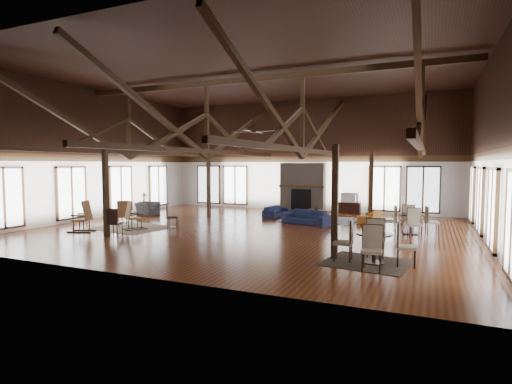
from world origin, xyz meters
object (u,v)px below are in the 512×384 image
at_px(armchair, 148,209).
at_px(cafe_table_far, 411,220).
at_px(cafe_table_near, 374,243).
at_px(sofa_orange, 369,217).
at_px(tv_console, 349,208).
at_px(coffee_table, 318,211).
at_px(sofa_navy_left, 276,211).
at_px(sofa_navy_front, 306,217).

bearing_deg(armchair, cafe_table_far, -94.04).
bearing_deg(cafe_table_far, cafe_table_near, -97.57).
distance_m(sofa_orange, armchair, 10.65).
bearing_deg(tv_console, coffee_table, -105.72).
relative_size(sofa_navy_left, coffee_table, 1.37).
xyz_separation_m(sofa_navy_left, cafe_table_far, (6.20, -2.62, 0.25)).
relative_size(sofa_orange, cafe_table_far, 0.84).
distance_m(sofa_navy_left, cafe_table_near, 9.40).
xyz_separation_m(sofa_navy_front, coffee_table, (0.08, 1.51, 0.08)).
distance_m(sofa_navy_front, cafe_table_near, 6.77).
relative_size(armchair, cafe_table_near, 0.47).
height_order(sofa_navy_left, tv_console, tv_console).
xyz_separation_m(sofa_navy_left, sofa_orange, (4.41, -0.13, -0.01)).
distance_m(coffee_table, tv_console, 3.21).
height_order(coffee_table, cafe_table_far, cafe_table_far).
relative_size(sofa_orange, cafe_table_near, 0.80).
height_order(armchair, tv_console, armchair).
bearing_deg(sofa_orange, armchair, -73.56).
distance_m(sofa_navy_left, tv_console, 4.11).
height_order(sofa_orange, cafe_table_far, cafe_table_far).
height_order(sofa_orange, cafe_table_near, cafe_table_near).
relative_size(coffee_table, cafe_table_far, 0.63).
bearing_deg(armchair, cafe_table_near, -116.88).
relative_size(sofa_orange, armchair, 1.69).
xyz_separation_m(armchair, tv_console, (9.07, 4.88, -0.04)).
xyz_separation_m(cafe_table_near, cafe_table_far, (0.66, 4.96, -0.03)).
bearing_deg(sofa_navy_front, coffee_table, 102.58).
height_order(coffee_table, cafe_table_near, cafe_table_near).
bearing_deg(cafe_table_far, coffee_table, 150.12).
height_order(sofa_orange, tv_console, tv_console).
bearing_deg(sofa_navy_front, cafe_table_far, 4.53).
bearing_deg(cafe_table_far, sofa_navy_left, 157.13).
bearing_deg(coffee_table, tv_console, 88.07).
distance_m(cafe_table_far, tv_console, 6.30).
distance_m(armchair, cafe_table_far, 12.28).
xyz_separation_m(coffee_table, armchair, (-8.20, -1.79, -0.06)).
bearing_deg(sofa_orange, tv_console, -148.50).
distance_m(sofa_orange, coffee_table, 2.28).
height_order(sofa_navy_front, sofa_navy_left, sofa_navy_front).
xyz_separation_m(sofa_orange, cafe_table_far, (1.80, -2.49, 0.26)).
distance_m(armchair, tv_console, 10.30).
bearing_deg(sofa_orange, cafe_table_far, 41.80).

